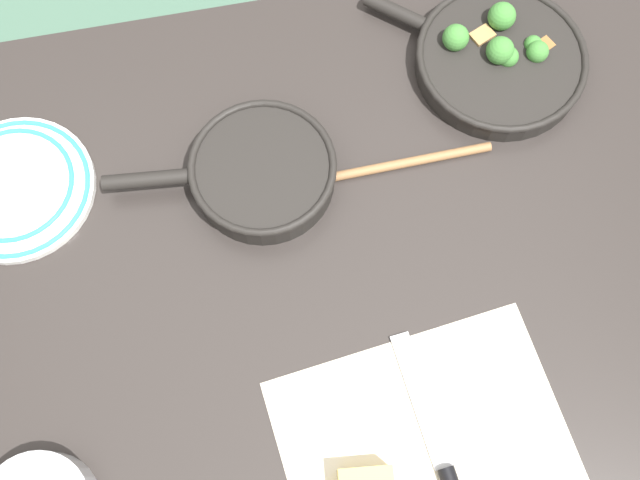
% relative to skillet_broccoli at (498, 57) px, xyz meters
% --- Properties ---
extents(ground_plane, '(14.00, 14.00, 0.00)m').
position_rel_skillet_broccoli_xyz_m(ground_plane, '(0.35, 0.25, -0.77)').
color(ground_plane, '#476B56').
extents(dining_table_red, '(1.27, 0.92, 0.74)m').
position_rel_skillet_broccoli_xyz_m(dining_table_red, '(0.35, 0.25, -0.10)').
color(dining_table_red, '#2D2826').
rests_on(dining_table_red, ground_plane).
extents(skillet_broccoli, '(0.34, 0.31, 0.07)m').
position_rel_skillet_broccoli_xyz_m(skillet_broccoli, '(0.00, 0.00, 0.00)').
color(skillet_broccoli, black).
rests_on(skillet_broccoli, dining_table_red).
extents(skillet_eggs, '(0.36, 0.23, 0.06)m').
position_rel_skillet_broccoli_xyz_m(skillet_eggs, '(0.42, 0.13, 0.00)').
color(skillet_eggs, black).
rests_on(skillet_eggs, dining_table_red).
extents(wooden_spoon, '(0.39, 0.04, 0.02)m').
position_rel_skillet_broccoli_xyz_m(wooden_spoon, '(0.29, 0.15, -0.02)').
color(wooden_spoon, '#996B42').
rests_on(wooden_spoon, dining_table_red).
extents(parchment_sheet, '(0.42, 0.32, 0.00)m').
position_rel_skillet_broccoli_xyz_m(parchment_sheet, '(0.26, 0.56, -0.02)').
color(parchment_sheet, beige).
rests_on(parchment_sheet, dining_table_red).
extents(grater_knife, '(0.05, 0.28, 0.02)m').
position_rel_skillet_broccoli_xyz_m(grater_knife, '(0.25, 0.59, -0.02)').
color(grater_knife, silver).
rests_on(grater_knife, dining_table_red).
extents(dinner_plate_stack, '(0.25, 0.25, 0.03)m').
position_rel_skillet_broccoli_xyz_m(dinner_plate_stack, '(0.80, 0.07, -0.01)').
color(dinner_plate_stack, white).
rests_on(dinner_plate_stack, dining_table_red).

